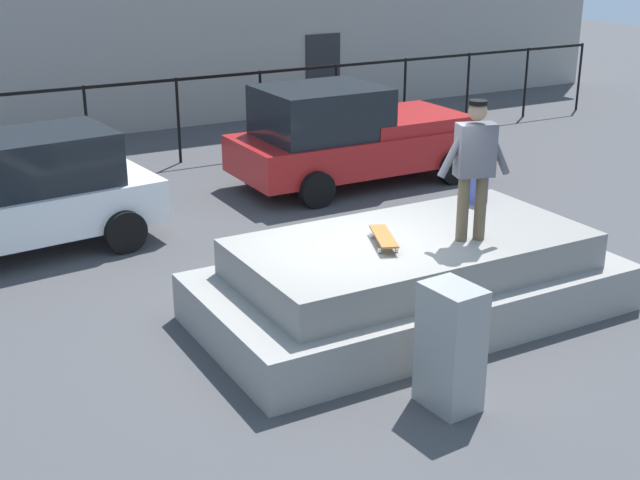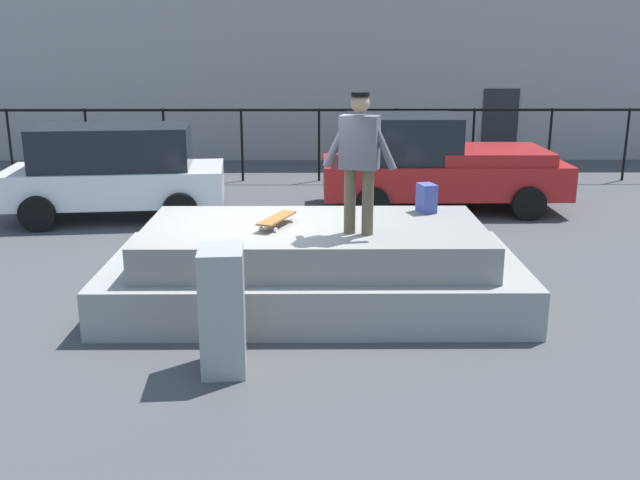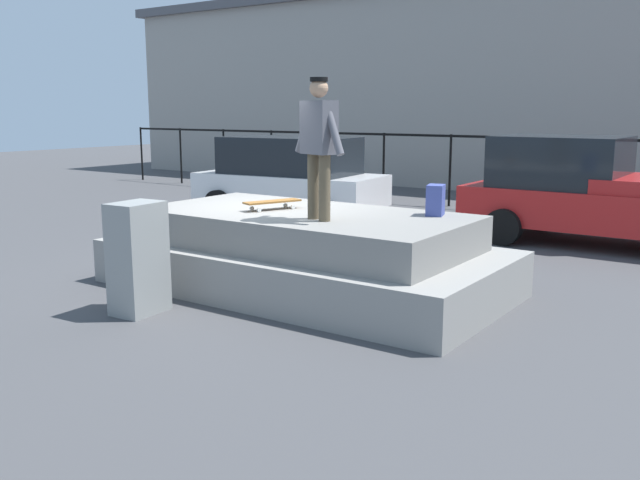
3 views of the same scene
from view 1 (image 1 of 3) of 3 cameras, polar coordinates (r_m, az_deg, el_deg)
The scene contains 9 objects.
ground_plane at distance 10.55m, azimuth 1.77°, elevation -5.44°, with size 60.00×60.00×0.00m, color #424244.
concrete_ledge at distance 10.62m, azimuth 6.07°, elevation -2.61°, with size 5.22×2.67×1.02m.
skateboarder at distance 10.13m, azimuth 10.25°, elevation 5.19°, with size 0.88×0.36×1.68m.
skateboard at distance 10.08m, azimuth 4.26°, elevation 0.21°, with size 0.48×0.81×0.12m.
backpack at distance 11.79m, azimuth 10.29°, elevation 3.37°, with size 0.28×0.20×0.39m, color #3F4C99.
car_white_hatchback_near at distance 13.23m, azimuth -19.54°, elevation 3.01°, with size 4.18×2.30×1.75m.
car_red_pickup_mid at distance 16.01m, azimuth 2.09°, elevation 6.99°, with size 4.76×2.21×1.87m.
utility_box at distance 8.60m, azimuth 8.67°, elevation -7.07°, with size 0.44×0.60×1.30m, color gray.
fence_row at distance 17.36m, azimuth -12.35°, elevation 8.50°, with size 24.06×0.06×1.74m.
Camera 1 is at (-4.94, -8.14, 4.54)m, focal length 48.08 mm.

